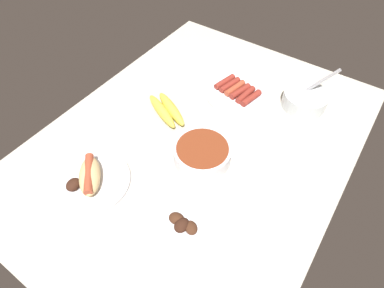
{
  "coord_description": "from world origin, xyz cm",
  "views": [
    {
      "loc": [
        -57.01,
        -37.21,
        78.11
      ],
      "look_at": [
        -4.47,
        -1.03,
        3.0
      ],
      "focal_mm": 30.06,
      "sensor_mm": 36.0,
      "label": 1
    }
  ],
  "objects_px": {
    "bowl_coleslaw": "(305,99)",
    "plate_grilled_meat": "(184,227)",
    "plate_hotdog_assembled": "(90,179)",
    "banana_bunch": "(167,110)",
    "bowl_chili": "(202,153)",
    "plate_sausages": "(237,92)"
  },
  "relations": [
    {
      "from": "plate_grilled_meat",
      "to": "banana_bunch",
      "type": "height_order",
      "value": "plate_grilled_meat"
    },
    {
      "from": "bowl_chili",
      "to": "plate_hotdog_assembled",
      "type": "relative_size",
      "value": 0.79
    },
    {
      "from": "bowl_coleslaw",
      "to": "plate_grilled_meat",
      "type": "bearing_deg",
      "value": 173.15
    },
    {
      "from": "bowl_chili",
      "to": "plate_sausages",
      "type": "bearing_deg",
      "value": 10.51
    },
    {
      "from": "plate_grilled_meat",
      "to": "bowl_coleslaw",
      "type": "height_order",
      "value": "bowl_coleslaw"
    },
    {
      "from": "bowl_coleslaw",
      "to": "banana_bunch",
      "type": "bearing_deg",
      "value": 129.54
    },
    {
      "from": "banana_bunch",
      "to": "bowl_coleslaw",
      "type": "bearing_deg",
      "value": -50.46
    },
    {
      "from": "plate_sausages",
      "to": "plate_grilled_meat",
      "type": "height_order",
      "value": "plate_grilled_meat"
    },
    {
      "from": "plate_sausages",
      "to": "bowl_chili",
      "type": "height_order",
      "value": "bowl_chili"
    },
    {
      "from": "plate_sausages",
      "to": "plate_grilled_meat",
      "type": "relative_size",
      "value": 1.23
    },
    {
      "from": "bowl_chili",
      "to": "banana_bunch",
      "type": "xyz_separation_m",
      "value": [
        0.1,
        0.21,
        -0.01
      ]
    },
    {
      "from": "plate_sausages",
      "to": "plate_grilled_meat",
      "type": "bearing_deg",
      "value": -164.84
    },
    {
      "from": "plate_grilled_meat",
      "to": "bowl_coleslaw",
      "type": "bearing_deg",
      "value": -6.85
    },
    {
      "from": "plate_hotdog_assembled",
      "to": "plate_sausages",
      "type": "bearing_deg",
      "value": -15.15
    },
    {
      "from": "plate_hotdog_assembled",
      "to": "bowl_coleslaw",
      "type": "height_order",
      "value": "bowl_coleslaw"
    },
    {
      "from": "plate_hotdog_assembled",
      "to": "bowl_coleslaw",
      "type": "relative_size",
      "value": 1.45
    },
    {
      "from": "banana_bunch",
      "to": "plate_grilled_meat",
      "type": "bearing_deg",
      "value": -136.8
    },
    {
      "from": "plate_grilled_meat",
      "to": "plate_hotdog_assembled",
      "type": "height_order",
      "value": "plate_hotdog_assembled"
    },
    {
      "from": "bowl_chili",
      "to": "bowl_coleslaw",
      "type": "distance_m",
      "value": 0.44
    },
    {
      "from": "plate_sausages",
      "to": "plate_hotdog_assembled",
      "type": "bearing_deg",
      "value": 164.85
    },
    {
      "from": "plate_hotdog_assembled",
      "to": "banana_bunch",
      "type": "bearing_deg",
      "value": -1.07
    },
    {
      "from": "plate_grilled_meat",
      "to": "bowl_coleslaw",
      "type": "distance_m",
      "value": 0.63
    }
  ]
}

